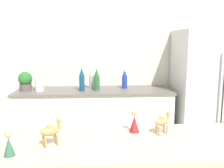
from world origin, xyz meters
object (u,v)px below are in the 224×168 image
Objects in this scene: refrigerator at (210,92)px; back_bottle_0 at (97,80)px; wise_man_figurine_purple at (9,145)px; back_bottle_1 at (91,79)px; camel_figurine_second at (162,121)px; back_bottle_3 at (82,80)px; wise_man_figurine_crimson at (134,122)px; potted_plant at (25,81)px; paper_towel_roll at (39,81)px; back_bottle_2 at (125,79)px; camel_figurine at (51,130)px.

refrigerator reaches higher than back_bottle_0.
back_bottle_0 is at bearing 77.68° from wise_man_figurine_purple.
back_bottle_1 is at bearing 174.77° from refrigerator.
refrigerator is 2.14m from camel_figurine_second.
back_bottle_3 reaches higher than wise_man_figurine_crimson.
back_bottle_3 is at bearing -6.43° from potted_plant.
potted_plant is 0.95m from back_bottle_0.
potted_plant reaches higher than camel_figurine_second.
wise_man_figurine_purple is at bearing -76.87° from potted_plant.
potted_plant is 1.69× the size of wise_man_figurine_crimson.
back_bottle_1 reaches higher than paper_towel_roll.
back_bottle_0 is (0.94, -0.04, 0.01)m from potted_plant.
back_bottle_1 is (0.68, 0.15, -0.00)m from paper_towel_roll.
back_bottle_2 is at bearing 3.58° from potted_plant.
back_bottle_1 is 2.09m from camel_figurine.
refrigerator is 5.65× the size of back_bottle_0.
back_bottle_3 is at bearing -125.49° from back_bottle_1.
back_bottle_3 is 2.04m from wise_man_figurine_purple.
back_bottle_3 is 1.78m from wise_man_figurine_crimson.
camel_figurine is 0.52m from wise_man_figurine_crimson.
wise_man_figurine_purple is (-0.85, -0.25, -0.03)m from camel_figurine_second.
back_bottle_3 reaches higher than back_bottle_1.
back_bottle_3 reaches higher than potted_plant.
refrigerator reaches higher than paper_towel_roll.
back_bottle_1 is (-0.07, 0.13, -0.01)m from back_bottle_0.
wise_man_figurine_purple is (-2.00, -2.05, 0.17)m from refrigerator.
back_bottle_0 reaches higher than wise_man_figurine_purple.
wise_man_figurine_purple is at bearing -97.24° from back_bottle_3.
camel_figurine is at bearing -75.82° from paper_towel_roll.
back_bottle_0 reaches higher than paper_towel_roll.
potted_plant is at bearing 122.89° from wise_man_figurine_crimson.
potted_plant reaches higher than wise_man_figurine_purple.
back_bottle_2 is at bearing 7.53° from paper_towel_roll.
paper_towel_roll is 1.99m from camel_figurine.
back_bottle_0 is at bearing 102.41° from camel_figurine_second.
back_bottle_1 reaches higher than camel_figurine.
wise_man_figurine_purple is at bearing -134.36° from refrigerator.
refrigerator is at bearing -7.13° from back_bottle_2.
back_bottle_3 is at bearing -163.92° from back_bottle_2.
back_bottle_1 is at bearing 99.04° from wise_man_figurine_crimson.
potted_plant is 0.84× the size of back_bottle_0.
wise_man_figurine_crimson is (0.42, -1.73, -0.02)m from back_bottle_3.
back_bottle_1 is at bearing 5.66° from potted_plant.
back_bottle_0 is at bearing 179.22° from refrigerator.
back_bottle_3 is (-0.19, -0.04, 0.01)m from back_bottle_0.
back_bottle_1 is at bearing 119.66° from back_bottle_0.
back_bottle_0 is at bearing -2.50° from potted_plant.
wise_man_figurine_purple is at bearing -81.74° from paper_towel_roll.
wise_man_figurine_purple is (-0.26, -2.03, -0.03)m from back_bottle_3.
back_bottle_0 is at bearing -162.20° from back_bottle_2.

